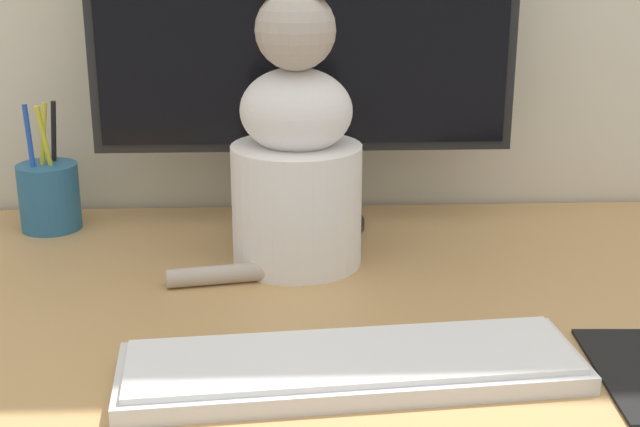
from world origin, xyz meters
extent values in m
cube|color=tan|center=(0.00, 0.00, 0.72)|extent=(1.25, 0.67, 0.02)
cylinder|color=black|center=(0.01, 0.24, 0.73)|extent=(0.17, 0.17, 0.01)
cylinder|color=black|center=(0.01, 0.24, 0.79)|extent=(0.04, 0.04, 0.10)
cube|color=black|center=(0.01, 0.24, 1.00)|extent=(0.57, 0.02, 0.33)
cube|color=black|center=(0.01, 0.23, 1.00)|extent=(0.54, 0.00, 0.30)
cube|color=silver|center=(0.05, -0.20, 0.74)|extent=(0.45, 0.17, 0.02)
cube|color=white|center=(0.05, -0.20, 0.75)|extent=(0.43, 0.15, 0.01)
cylinder|color=white|center=(0.00, 0.10, 0.80)|extent=(0.19, 0.19, 0.15)
ellipsoid|color=white|center=(0.00, 0.10, 0.92)|extent=(0.15, 0.14, 0.10)
sphere|color=#B2A393|center=(0.00, 0.09, 1.02)|extent=(0.11, 0.11, 0.09)
cylinder|color=#B2A393|center=(-0.05, 0.04, 0.74)|extent=(0.21, 0.06, 0.02)
cylinder|color=#286089|center=(-0.34, 0.25, 0.78)|extent=(0.08, 0.08, 0.09)
cylinder|color=yellow|center=(-0.34, 0.24, 0.84)|extent=(0.02, 0.02, 0.14)
cylinder|color=black|center=(-0.34, 0.27, 0.84)|extent=(0.02, 0.01, 0.14)
cylinder|color=yellow|center=(-0.35, 0.25, 0.84)|extent=(0.02, 0.02, 0.14)
cylinder|color=#1E47B2|center=(-0.36, 0.24, 0.84)|extent=(0.02, 0.03, 0.14)
camera|label=1|loc=(-0.01, -0.95, 1.14)|focal=50.00mm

